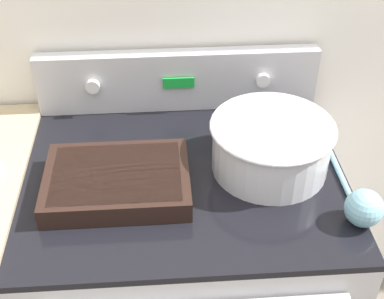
# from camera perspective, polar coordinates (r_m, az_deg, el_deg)

# --- Properties ---
(stove_range) EXTENTS (0.81, 0.71, 0.92)m
(stove_range) POSITION_cam_1_polar(r_m,az_deg,el_deg) (1.70, -0.65, -14.42)
(stove_range) COLOR #BCBCC1
(stove_range) RESTS_ON ground_plane
(control_panel) EXTENTS (0.81, 0.07, 0.18)m
(control_panel) POSITION_cam_1_polar(r_m,az_deg,el_deg) (1.57, -1.50, 7.42)
(control_panel) COLOR #BCBCC1
(control_panel) RESTS_ON stove_range
(mixing_bowl) EXTENTS (0.31, 0.31, 0.13)m
(mixing_bowl) POSITION_cam_1_polar(r_m,az_deg,el_deg) (1.35, 8.43, 0.62)
(mixing_bowl) COLOR silver
(mixing_bowl) RESTS_ON stove_range
(casserole_dish) EXTENTS (0.35, 0.25, 0.06)m
(casserole_dish) POSITION_cam_1_polar(r_m,az_deg,el_deg) (1.31, -7.98, -3.25)
(casserole_dish) COLOR black
(casserole_dish) RESTS_ON stove_range
(ladle) EXTENTS (0.09, 0.33, 0.09)m
(ladle) POSITION_cam_1_polar(r_m,az_deg,el_deg) (1.28, 17.70, -5.74)
(ladle) COLOR #7AB2C6
(ladle) RESTS_ON stove_range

